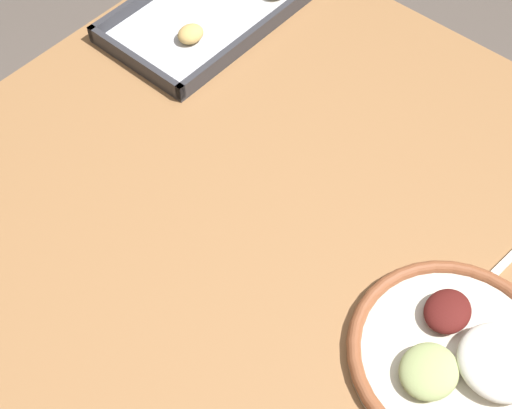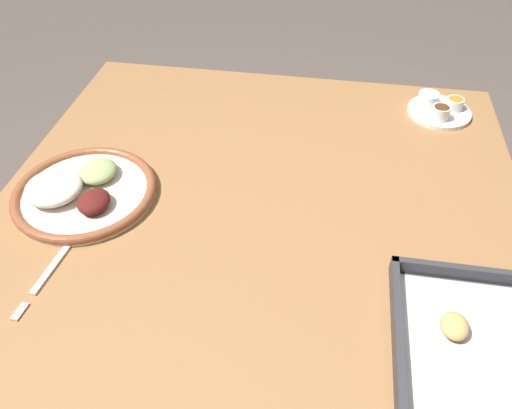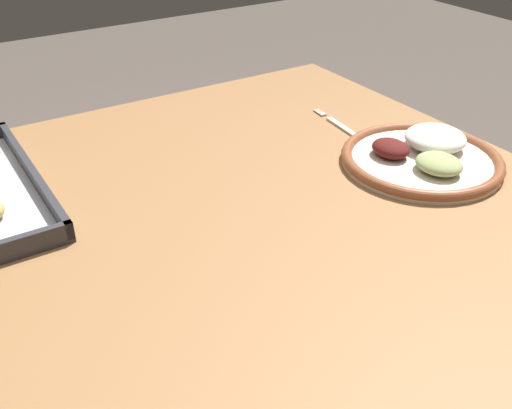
# 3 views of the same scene
# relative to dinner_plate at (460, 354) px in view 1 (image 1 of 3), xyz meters

# --- Properties ---
(ground_plane) EXTENTS (8.00, 8.00, 0.00)m
(ground_plane) POSITION_rel_dinner_plate_xyz_m (-0.00, 0.36, -0.78)
(ground_plane) COLOR #564C44
(dining_table) EXTENTS (1.13, 1.07, 0.76)m
(dining_table) POSITION_rel_dinner_plate_xyz_m (-0.00, 0.36, -0.11)
(dining_table) COLOR olive
(dining_table) RESTS_ON ground_plane
(dinner_plate) EXTENTS (0.29, 0.29, 0.05)m
(dinner_plate) POSITION_rel_dinner_plate_xyz_m (0.00, 0.00, 0.00)
(dinner_plate) COLOR beige
(dinner_plate) RESTS_ON dining_table
(fork) EXTENTS (0.20, 0.03, 0.00)m
(fork) POSITION_rel_dinner_plate_xyz_m (0.19, 0.03, -0.01)
(fork) COLOR silver
(fork) RESTS_ON dining_table
(baking_tray) EXTENTS (0.43, 0.24, 0.04)m
(baking_tray) POSITION_rel_dinner_plate_xyz_m (0.31, 0.73, -0.00)
(baking_tray) COLOR #333338
(baking_tray) RESTS_ON dining_table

